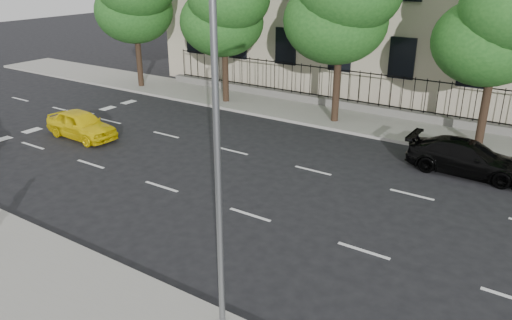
{
  "coord_description": "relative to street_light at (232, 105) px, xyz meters",
  "views": [
    {
      "loc": [
        8.3,
        -9.62,
        7.85
      ],
      "look_at": [
        -0.09,
        3.0,
        1.77
      ],
      "focal_mm": 35.0,
      "sensor_mm": 36.0,
      "label": 1
    }
  ],
  "objects": [
    {
      "name": "iron_fence",
      "position": [
        -2.5,
        17.47,
        -4.5
      ],
      "size": [
        30.0,
        0.5,
        2.2
      ],
      "color": "slate",
      "rests_on": "far_sidewalk"
    },
    {
      "name": "black_sedan",
      "position": [
        2.62,
        11.88,
        -4.48
      ],
      "size": [
        4.59,
        1.88,
        1.33
      ],
      "primitive_type": "imported",
      "rotation": [
        0.0,
        0.0,
        1.57
      ],
      "color": "black",
      "rests_on": "ground"
    },
    {
      "name": "tree_b",
      "position": [
        -11.46,
        15.13,
        0.69
      ],
      "size": [
        5.53,
        5.12,
        8.97
      ],
      "color": "#382619",
      "rests_on": "far_sidewalk"
    },
    {
      "name": "ground",
      "position": [
        -2.5,
        1.77,
        -5.15
      ],
      "size": [
        120.0,
        120.0,
        0.0
      ],
      "primitive_type": "plane",
      "color": "black",
      "rests_on": "ground"
    },
    {
      "name": "tree_d",
      "position": [
        2.54,
        15.13,
        0.69
      ],
      "size": [
        5.34,
        4.94,
        8.84
      ],
      "color": "#382619",
      "rests_on": "far_sidewalk"
    },
    {
      "name": "far_sidewalk",
      "position": [
        -2.5,
        15.77,
        -5.07
      ],
      "size": [
        60.0,
        4.0,
        0.15
      ],
      "primitive_type": "cube",
      "color": "gray",
      "rests_on": "ground"
    },
    {
      "name": "lane_markings",
      "position": [
        -2.5,
        6.52,
        -5.14
      ],
      "size": [
        49.6,
        4.62,
        0.01
      ],
      "primitive_type": null,
      "color": "silver",
      "rests_on": "ground"
    },
    {
      "name": "crosswalk",
      "position": [
        -16.5,
        6.37,
        -5.14
      ],
      "size": [
        0.5,
        12.1,
        0.01
      ],
      "primitive_type": null,
      "color": "silver",
      "rests_on": "ground"
    },
    {
      "name": "street_light",
      "position": [
        0.0,
        0.0,
        0.0
      ],
      "size": [
        0.25,
        3.32,
        8.05
      ],
      "color": "slate",
      "rests_on": "near_sidewalk"
    },
    {
      "name": "yellow_taxi",
      "position": [
        -13.5,
        6.27,
        -4.49
      ],
      "size": [
        3.93,
        1.71,
        1.32
      ],
      "primitive_type": "imported",
      "rotation": [
        0.0,
        0.0,
        1.53
      ],
      "color": "yellow",
      "rests_on": "ground"
    }
  ]
}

